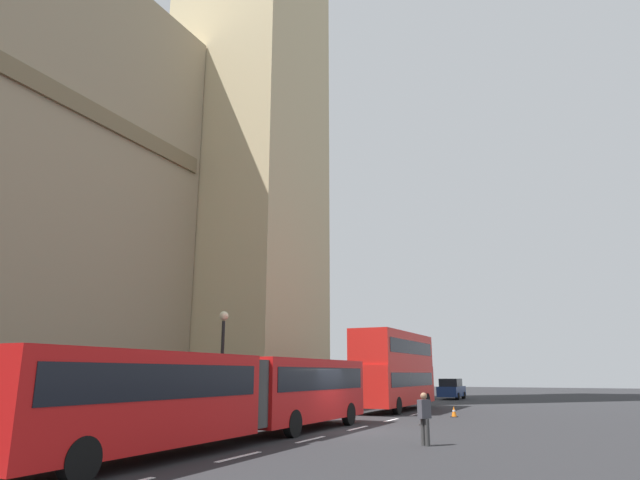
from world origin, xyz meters
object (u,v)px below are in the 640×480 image
Objects in this scene: pedestrian_near_cones at (425,417)px; street_lamp at (222,358)px; articulated_bus at (235,390)px; sedan_lead at (451,389)px; traffic_cone_middle at (454,412)px; traffic_cone_west at (424,419)px; double_decker_bus at (395,367)px.

street_lamp is at bearing 72.29° from pedestrian_near_cones.
articulated_bus reaches higher than sedan_lead.
traffic_cone_middle is (14.66, -4.46, -1.46)m from articulated_bus.
traffic_cone_middle is 0.34× the size of pedestrian_near_cones.
street_lamp is (-9.21, 8.96, 2.77)m from traffic_cone_middle.
street_lamp is at bearing 171.96° from sedan_lead.
pedestrian_near_cones is (-33.84, -6.39, -0.00)m from sedan_lead.
pedestrian_near_cones reaches higher than traffic_cone_west.
traffic_cone_west is 0.11× the size of street_lamp.
sedan_lead is 7.59× the size of traffic_cone_west.
traffic_cone_middle is at bearing -44.23° from street_lamp.
articulated_bus is 6.56m from pedestrian_near_cones.
pedestrian_near_cones is (2.04, -6.18, -0.83)m from articulated_bus.
sedan_lead reaches higher than pedestrian_near_cones.
traffic_cone_west is (9.26, -4.20, -1.46)m from articulated_bus.
sedan_lead is at bearing 9.40° from traffic_cone_west.
traffic_cone_west is 0.34× the size of pedestrian_near_cones.
articulated_bus is 35.89m from sedan_lead.
traffic_cone_west is at bearing -170.60° from sedan_lead.
traffic_cone_west is (-26.61, -4.40, -0.63)m from sedan_lead.
traffic_cone_west is at bearing 15.36° from pedestrian_near_cones.
articulated_bus is at bearing -179.99° from double_decker_bus.
street_lamp is (-12.83, 4.50, 0.35)m from double_decker_bus.
street_lamp is at bearing 39.58° from articulated_bus.
sedan_lead is 21.74m from traffic_cone_middle.
traffic_cone_west is 1.00× the size of traffic_cone_middle.
double_decker_bus is 1.95× the size of street_lamp.
traffic_cone_middle is at bearing -129.12° from double_decker_bus.
sedan_lead is 7.59× the size of traffic_cone_middle.
double_decker_bus is 2.34× the size of sedan_lead.
traffic_cone_middle is (-21.22, -4.67, -0.63)m from sedan_lead.
sedan_lead is at bearing 10.69° from pedestrian_near_cones.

